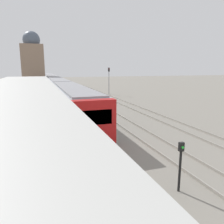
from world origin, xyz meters
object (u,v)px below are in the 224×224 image
Objects in this scene: train_near at (54,84)px; signal_post_near at (180,162)px; person_on_platform at (63,141)px; signal_mast_far at (109,78)px.

train_near reaches higher than signal_post_near.
train_near is 31.56× the size of signal_post_near.
person_on_platform is 4.82m from signal_post_near.
signal_post_near is 0.42× the size of signal_mast_far.
person_on_platform is 32.57m from signal_mast_far.
train_near is at bearing 93.18° from signal_post_near.
train_near is 13.26× the size of signal_mast_far.
signal_post_near is at bearing -86.82° from train_near.
signal_mast_far reaches higher than person_on_platform.
signal_mast_far is (9.56, -5.74, 1.35)m from train_near.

